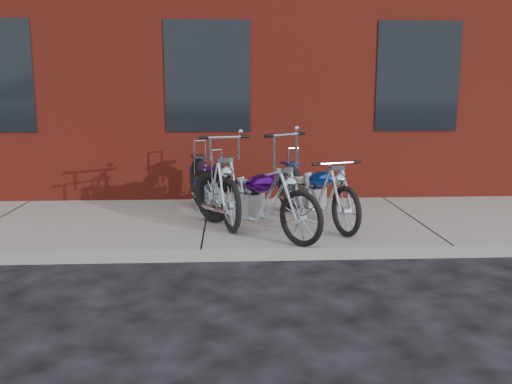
{
  "coord_description": "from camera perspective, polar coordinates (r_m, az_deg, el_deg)",
  "views": [
    {
      "loc": [
        0.33,
        -6.08,
        1.95
      ],
      "look_at": [
        0.68,
        0.8,
        0.68
      ],
      "focal_mm": 38.0,
      "sensor_mm": 36.0,
      "label": 1
    }
  ],
  "objects": [
    {
      "name": "chopper_purple",
      "position": [
        6.98,
        -0.61,
        -0.86
      ],
      "size": [
        1.61,
        1.88,
        1.33
      ],
      "rotation": [
        0.0,
        0.0,
        -0.87
      ],
      "color": "black",
      "rests_on": "sidewalk"
    },
    {
      "name": "chopper_third",
      "position": [
        7.86,
        -4.61,
        0.48
      ],
      "size": [
        0.89,
        2.36,
        1.24
      ],
      "rotation": [
        0.0,
        0.0,
        -1.27
      ],
      "color": "black",
      "rests_on": "sidewalk"
    },
    {
      "name": "ground",
      "position": [
        6.39,
        -5.8,
        -7.34
      ],
      "size": [
        120.0,
        120.0,
        0.0
      ],
      "primitive_type": "plane",
      "color": "black",
      "rests_on": "ground"
    },
    {
      "name": "sidewalk",
      "position": [
        7.81,
        -5.27,
        -3.45
      ],
      "size": [
        22.0,
        3.0,
        0.15
      ],
      "primitive_type": "cube",
      "color": "gray",
      "rests_on": "ground"
    },
    {
      "name": "chopper_blue",
      "position": [
        7.59,
        6.1,
        -0.16
      ],
      "size": [
        0.9,
        2.16,
        0.98
      ],
      "rotation": [
        0.0,
        0.0,
        -1.22
      ],
      "color": "black",
      "rests_on": "sidewalk"
    },
    {
      "name": "building_brick",
      "position": [
        14.23,
        -4.45,
        18.75
      ],
      "size": [
        22.0,
        10.0,
        8.0
      ],
      "primitive_type": "cube",
      "color": "maroon",
      "rests_on": "ground"
    }
  ]
}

